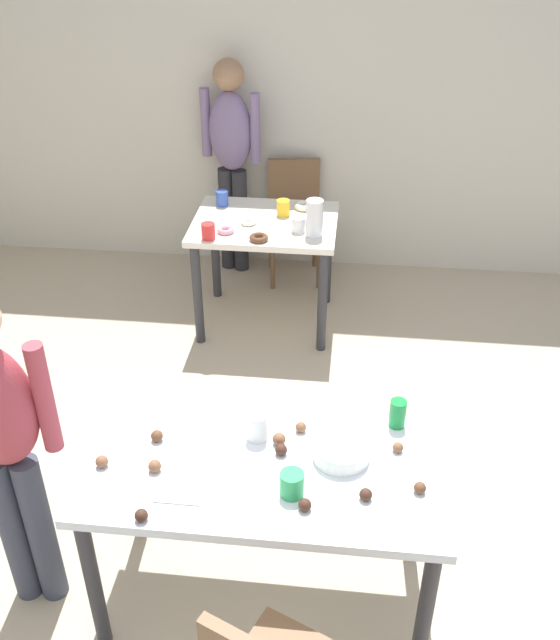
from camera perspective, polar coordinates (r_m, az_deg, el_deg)
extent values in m
plane|color=tan|center=(3.28, -0.17, -21.68)|extent=(6.40, 6.40, 0.00)
cube|color=beige|center=(5.30, 3.91, 17.45)|extent=(6.40, 0.10, 2.60)
cube|color=silver|center=(2.76, -1.29, -11.92)|extent=(1.37, 0.68, 0.04)
cylinder|color=#2D2D33|center=(2.99, -14.62, -19.54)|extent=(0.06, 0.06, 0.71)
cylinder|color=#2D2D33|center=(2.87, 11.42, -21.96)|extent=(0.06, 0.06, 0.71)
cylinder|color=#2D2D33|center=(3.33, -11.48, -12.13)|extent=(0.06, 0.06, 0.71)
cylinder|color=#2D2D33|center=(3.23, 10.83, -13.88)|extent=(0.06, 0.06, 0.71)
cube|color=silver|center=(4.61, -1.21, 7.67)|extent=(0.91, 0.72, 0.04)
cylinder|color=#2D2D33|center=(4.59, -6.56, 2.02)|extent=(0.06, 0.06, 0.71)
cylinder|color=#2D2D33|center=(4.49, 3.38, 1.46)|extent=(0.06, 0.06, 0.71)
cylinder|color=#2D2D33|center=(5.11, -5.16, 5.43)|extent=(0.06, 0.06, 0.71)
cylinder|color=#2D2D33|center=(5.02, 3.80, 4.99)|extent=(0.06, 0.06, 0.71)
cube|color=brown|center=(5.30, 1.19, 7.54)|extent=(0.46, 0.46, 0.04)
cube|color=brown|center=(5.38, 1.10, 10.57)|extent=(0.38, 0.10, 0.42)
cylinder|color=brown|center=(5.27, 3.13, 4.56)|extent=(0.04, 0.04, 0.41)
cylinder|color=brown|center=(5.25, -0.58, 4.49)|extent=(0.04, 0.04, 0.41)
cylinder|color=brown|center=(5.57, 2.81, 6.20)|extent=(0.04, 0.04, 0.41)
cylinder|color=brown|center=(5.55, -0.71, 6.14)|extent=(0.04, 0.04, 0.41)
cylinder|color=#383D4C|center=(3.22, -20.40, -15.39)|extent=(0.11, 0.11, 0.76)
cylinder|color=#383D4C|center=(3.18, -18.48, -15.59)|extent=(0.11, 0.11, 0.76)
cylinder|color=#9E3842|center=(2.69, -18.25, -5.94)|extent=(0.08, 0.08, 0.45)
cylinder|color=#28282D|center=(5.45, -3.16, 7.83)|extent=(0.11, 0.11, 0.80)
cylinder|color=#28282D|center=(5.49, -4.22, 8.00)|extent=(0.11, 0.11, 0.80)
ellipsoid|color=slate|center=(5.23, -3.96, 14.73)|extent=(0.36, 0.28, 0.56)
sphere|color=#997051|center=(5.12, -4.13, 18.89)|extent=(0.22, 0.22, 0.22)
cylinder|color=slate|center=(5.14, -1.98, 14.97)|extent=(0.09, 0.09, 0.48)
cylinder|color=slate|center=(5.29, -5.92, 15.35)|extent=(0.09, 0.09, 0.48)
cylinder|color=white|center=(2.77, 4.88, -10.33)|extent=(0.21, 0.21, 0.07)
cylinder|color=#198438|center=(2.92, 9.33, -7.34)|extent=(0.07, 0.07, 0.12)
cube|color=silver|center=(2.64, -8.21, -14.15)|extent=(0.17, 0.02, 0.01)
cylinder|color=green|center=(2.62, 0.95, -12.89)|extent=(0.09, 0.09, 0.10)
cylinder|color=white|center=(2.83, -1.85, -8.43)|extent=(0.08, 0.08, 0.12)
sphere|color=#3D2319|center=(2.78, 0.18, -10.28)|extent=(0.05, 0.05, 0.05)
sphere|color=brown|center=(2.88, 1.67, -8.52)|extent=(0.04, 0.04, 0.04)
sphere|color=brown|center=(2.83, 9.35, -9.96)|extent=(0.04, 0.04, 0.04)
sphere|color=brown|center=(2.82, -0.08, -9.44)|extent=(0.05, 0.05, 0.05)
sphere|color=#3D2319|center=(2.59, -10.97, -15.00)|extent=(0.05, 0.05, 0.05)
sphere|color=#3D2319|center=(2.58, 1.99, -14.47)|extent=(0.05, 0.05, 0.05)
sphere|color=brown|center=(2.88, -9.75, -9.07)|extent=(0.05, 0.05, 0.05)
sphere|color=brown|center=(2.69, 11.06, -12.96)|extent=(0.04, 0.04, 0.04)
sphere|color=brown|center=(2.75, -9.93, -11.37)|extent=(0.05, 0.05, 0.05)
sphere|color=#3D2319|center=(2.63, 6.83, -13.61)|extent=(0.05, 0.05, 0.05)
sphere|color=brown|center=(2.81, -13.98, -10.86)|extent=(0.05, 0.05, 0.05)
cylinder|color=white|center=(4.37, 2.76, 8.11)|extent=(0.11, 0.11, 0.23)
cylinder|color=yellow|center=(4.66, 0.26, 8.92)|extent=(0.09, 0.09, 0.10)
cylinder|color=#3351B2|center=(4.82, -4.62, 9.63)|extent=(0.08, 0.08, 0.10)
cylinder|color=red|center=(4.37, -5.72, 7.03)|extent=(0.08, 0.08, 0.10)
cylinder|color=white|center=(4.45, 1.47, 7.61)|extent=(0.08, 0.08, 0.09)
torus|color=white|center=(4.56, -2.53, 7.80)|extent=(0.10, 0.10, 0.03)
torus|color=brown|center=(4.34, -1.70, 6.55)|extent=(0.12, 0.12, 0.03)
torus|color=pink|center=(4.45, -4.34, 7.13)|extent=(0.11, 0.11, 0.03)
torus|color=white|center=(4.77, 1.93, 9.06)|extent=(0.13, 0.13, 0.04)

